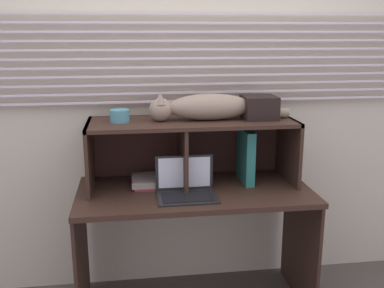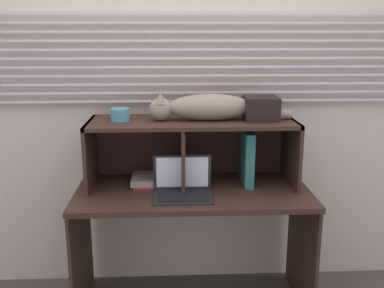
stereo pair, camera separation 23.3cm
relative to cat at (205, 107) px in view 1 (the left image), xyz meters
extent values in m
cube|color=beige|center=(-0.07, 0.26, 0.05)|extent=(4.40, 0.04, 2.50)
cube|color=silver|center=(-0.07, 0.21, 0.01)|extent=(2.79, 0.02, 0.01)
cube|color=silver|center=(-0.07, 0.21, 0.06)|extent=(2.79, 0.02, 0.01)
cube|color=silver|center=(-0.07, 0.21, 0.11)|extent=(2.79, 0.02, 0.01)
cube|color=silver|center=(-0.07, 0.21, 0.16)|extent=(2.79, 0.02, 0.01)
cube|color=silver|center=(-0.07, 0.21, 0.21)|extent=(2.79, 0.02, 0.01)
cube|color=silver|center=(-0.07, 0.21, 0.27)|extent=(2.79, 0.02, 0.01)
cube|color=silver|center=(-0.07, 0.21, 0.32)|extent=(2.79, 0.02, 0.01)
cube|color=silver|center=(-0.07, 0.21, 0.37)|extent=(2.79, 0.02, 0.01)
cube|color=silver|center=(-0.07, 0.21, 0.42)|extent=(2.79, 0.02, 0.01)
cube|color=silver|center=(-0.07, 0.21, 0.47)|extent=(2.79, 0.02, 0.01)
cube|color=silver|center=(-0.07, 0.21, 0.52)|extent=(2.79, 0.02, 0.01)
cube|color=#37231A|center=(-0.07, -0.10, -0.47)|extent=(1.33, 0.64, 0.03)
cube|color=#37231A|center=(-0.73, -0.10, -0.84)|extent=(0.02, 0.57, 0.71)
cube|color=#37231A|center=(0.58, -0.10, -0.84)|extent=(0.02, 0.57, 0.71)
cube|color=#37231A|center=(-0.07, 0.00, -0.08)|extent=(1.19, 0.41, 0.02)
cube|color=#37231A|center=(-0.66, 0.00, -0.26)|extent=(0.02, 0.41, 0.38)
cube|color=#37231A|center=(0.51, 0.00, -0.26)|extent=(0.02, 0.41, 0.38)
cube|color=#37231A|center=(-0.13, 0.00, -0.27)|extent=(0.02, 0.39, 0.36)
cube|color=#3C221D|center=(-0.07, 0.20, -0.26)|extent=(1.19, 0.01, 0.38)
ellipsoid|color=gray|center=(0.03, 0.00, 0.00)|extent=(0.48, 0.16, 0.15)
sphere|color=gray|center=(-0.25, 0.00, -0.01)|extent=(0.13, 0.13, 0.13)
cone|color=gray|center=(-0.25, -0.03, 0.06)|extent=(0.06, 0.06, 0.06)
cone|color=gray|center=(-0.25, 0.03, 0.06)|extent=(0.06, 0.06, 0.06)
cylinder|color=gray|center=(0.36, 0.00, -0.04)|extent=(0.26, 0.06, 0.06)
cube|color=black|center=(-0.13, -0.23, -0.45)|extent=(0.32, 0.24, 0.01)
cube|color=black|center=(-0.13, -0.12, -0.35)|extent=(0.32, 0.01, 0.20)
cube|color=white|center=(-0.13, -0.12, -0.35)|extent=(0.29, 0.00, 0.17)
cube|color=black|center=(-0.13, -0.24, -0.44)|extent=(0.27, 0.17, 0.00)
cube|color=#277169|center=(0.25, 0.00, -0.29)|extent=(0.05, 0.25, 0.32)
cube|color=maroon|center=(-0.32, 0.00, -0.45)|extent=(0.18, 0.22, 0.01)
cube|color=gray|center=(-0.34, 0.00, -0.43)|extent=(0.18, 0.22, 0.02)
cube|color=gray|center=(-0.34, 0.00, -0.41)|extent=(0.18, 0.22, 0.02)
cylinder|color=teal|center=(-0.48, 0.00, -0.04)|extent=(0.11, 0.11, 0.07)
cube|color=black|center=(0.32, 0.00, -0.01)|extent=(0.19, 0.20, 0.13)
camera|label=1|loc=(-0.42, -2.49, 0.42)|focal=41.84mm
camera|label=2|loc=(-0.19, -2.51, 0.42)|focal=41.84mm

